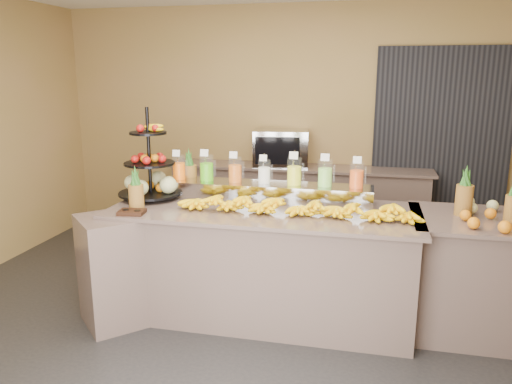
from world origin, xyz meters
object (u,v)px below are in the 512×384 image
(banana_heap, at_px, (299,204))
(oven_warmer, at_px, (281,148))
(pitcher_tray, at_px, (264,192))
(condiment_caddy, at_px, (132,212))
(fruit_stand, at_px, (154,175))
(right_fruit_pile, at_px, (487,212))

(banana_heap, distance_m, oven_warmer, 2.10)
(pitcher_tray, bearing_deg, condiment_caddy, -144.28)
(pitcher_tray, height_order, oven_warmer, oven_warmer)
(banana_heap, bearing_deg, pitcher_tray, 134.72)
(pitcher_tray, relative_size, oven_warmer, 2.91)
(oven_warmer, bearing_deg, pitcher_tray, -92.45)
(condiment_caddy, bearing_deg, oven_warmer, 71.73)
(oven_warmer, bearing_deg, condiment_caddy, -115.94)
(pitcher_tray, xyz_separation_m, fruit_stand, (-0.96, -0.14, 0.13))
(right_fruit_pile, bearing_deg, banana_heap, -176.18)
(fruit_stand, distance_m, condiment_caddy, 0.56)
(condiment_caddy, relative_size, right_fruit_pile, 0.44)
(pitcher_tray, height_order, right_fruit_pile, right_fruit_pile)
(right_fruit_pile, xyz_separation_m, oven_warmer, (-1.90, 1.94, 0.14))
(fruit_stand, bearing_deg, oven_warmer, 69.94)
(condiment_caddy, height_order, right_fruit_pile, right_fruit_pile)
(banana_heap, height_order, fruit_stand, fruit_stand)
(pitcher_tray, relative_size, right_fruit_pile, 4.09)
(oven_warmer, bearing_deg, banana_heap, -83.61)
(fruit_stand, distance_m, right_fruit_pile, 2.72)
(pitcher_tray, distance_m, oven_warmer, 1.68)
(right_fruit_pile, bearing_deg, fruit_stand, 177.35)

